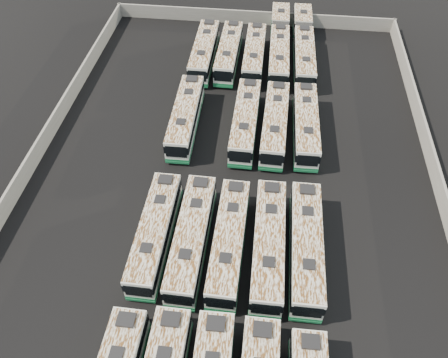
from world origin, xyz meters
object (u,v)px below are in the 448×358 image
bus_midback_far_left (186,117)px  bus_midback_center (245,121)px  bus_back_center (254,54)px  bus_back_far_right (303,45)px  bus_midfront_far_right (306,246)px  bus_midfront_far_left (155,232)px  bus_midfront_center (229,241)px  bus_midfront_right (269,244)px  bus_back_right (279,44)px  bus_midback_far_right (306,125)px  bus_back_left (229,53)px  bus_midfront_left (192,237)px  bus_back_far_left (204,52)px  bus_midback_right (275,123)px

bus_midback_far_left → bus_midback_center: (7.27, 0.06, -0.00)m
bus_back_center → bus_back_far_right: size_ratio=0.64×
bus_midfront_far_right → bus_midfront_far_left: bearing=179.6°
bus_midfront_center → bus_midfront_far_right: bus_midfront_far_right is taller
bus_midfront_right → bus_midback_center: bearing=101.2°
bus_midfront_far_left → bus_back_right: (10.63, 35.48, 0.01)m
bus_midback_far_right → bus_back_right: (-3.69, 18.04, -0.00)m
bus_midfront_far_left → bus_back_far_right: (14.16, 35.53, 0.01)m
bus_midfront_center → bus_back_left: bus_back_left is taller
bus_midfront_left → bus_midfront_far_left: bearing=177.1°
bus_midback_far_right → bus_back_right: 18.41m
bus_midfront_far_right → bus_midback_center: 18.64m
bus_midfront_left → bus_midfront_right: 7.21m
bus_midfront_center → bus_back_center: 32.34m
bus_midfront_far_left → bus_midback_far_left: 17.21m
bus_midfront_far_left → bus_back_right: 37.04m
bus_midfront_center → bus_midback_center: size_ratio=0.99×
bus_midfront_center → bus_midback_center: bus_midback_center is taller
bus_back_right → bus_midfront_far_left: bearing=-107.4°
bus_midfront_far_left → bus_midback_far_left: bearing=90.6°
bus_back_far_left → bus_back_right: bearing=18.2°
bus_midfront_center → bus_midfront_right: bearing=1.7°
bus_midback_far_right → bus_midfront_far_right: bearing=-91.6°
bus_midfront_right → bus_midback_far_left: (-10.89, 17.35, -0.02)m
bus_midback_far_left → bus_back_left: 15.39m
bus_back_left → bus_back_center: size_ratio=1.01×
bus_midfront_far_left → bus_midfront_left: size_ratio=0.97×
bus_back_center → bus_back_far_right: (7.02, 3.39, 0.01)m
bus_midback_far_left → bus_back_far_left: bus_back_far_left is taller
bus_back_center → bus_midfront_left: bearing=-96.5°
bus_midback_center → bus_midfront_right: bearing=-77.7°
bus_midback_right → bus_back_far_left: (-10.71, 14.69, 0.02)m
bus_midfront_center → bus_back_center: (0.07, 32.34, -0.02)m
bus_midback_right → bus_back_far_right: 18.65m
bus_midback_right → bus_back_right: bus_midback_right is taller
bus_midback_center → bus_midfront_far_left: bearing=-111.9°
bus_midback_far_right → bus_midback_far_left: bearing=179.7°
bus_midfront_far_right → bus_midback_far_right: size_ratio=1.03×
bus_midback_right → bus_midfront_left: bearing=-110.9°
bus_midfront_far_right → bus_back_far_left: bus_midfront_far_right is taller
bus_midback_right → bus_midback_far_right: 3.66m
bus_midback_center → bus_back_far_left: size_ratio=1.00×
bus_back_far_left → bus_back_far_right: size_ratio=0.66×
bus_back_far_left → bus_midback_far_right: bearing=-45.5°
bus_midfront_far_left → bus_midfront_far_right: (14.18, 0.02, 0.07)m
bus_midback_far_right → bus_back_far_left: bearing=133.6°
bus_back_far_left → bus_back_left: 3.53m
bus_midfront_left → bus_back_left: (-0.07, 32.39, -0.03)m
bus_midfront_right → bus_back_right: bearing=89.6°
bus_midfront_left → bus_midback_far_left: size_ratio=1.00×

